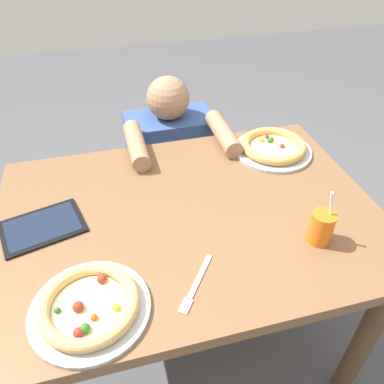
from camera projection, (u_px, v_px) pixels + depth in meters
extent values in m
plane|color=#4C4C51|center=(191.00, 337.00, 1.69)|extent=(8.00, 8.00, 0.00)
cube|color=brown|center=(190.00, 217.00, 1.23)|extent=(1.21, 0.88, 0.04)
cylinder|color=brown|center=(365.00, 339.00, 1.30)|extent=(0.07, 0.07, 0.71)
cylinder|color=brown|center=(51.00, 247.00, 1.63)|extent=(0.07, 0.07, 0.71)
cylinder|color=brown|center=(277.00, 206.00, 1.84)|extent=(0.07, 0.07, 0.71)
cylinder|color=#B7B7BC|center=(90.00, 309.00, 0.93)|extent=(0.30, 0.30, 0.01)
cylinder|color=beige|center=(90.00, 307.00, 0.93)|extent=(0.18, 0.18, 0.01)
torus|color=tan|center=(89.00, 304.00, 0.92)|extent=(0.25, 0.25, 0.03)
sphere|color=maroon|center=(102.00, 279.00, 0.98)|extent=(0.03, 0.03, 0.03)
sphere|color=maroon|center=(78.00, 307.00, 0.91)|extent=(0.03, 0.03, 0.03)
sphere|color=#2D6623|center=(85.00, 329.00, 0.87)|extent=(0.03, 0.03, 0.03)
sphere|color=#BF4C19|center=(94.00, 317.00, 0.89)|extent=(0.02, 0.02, 0.02)
sphere|color=maroon|center=(78.00, 333.00, 0.86)|extent=(0.02, 0.02, 0.02)
sphere|color=gold|center=(116.00, 307.00, 0.91)|extent=(0.02, 0.02, 0.02)
sphere|color=#2D6623|center=(57.00, 310.00, 0.91)|extent=(0.02, 0.02, 0.02)
cylinder|color=#B7B7BC|center=(273.00, 151.00, 1.49)|extent=(0.30, 0.30, 0.01)
cylinder|color=#EFD68C|center=(273.00, 148.00, 1.49)|extent=(0.19, 0.19, 0.01)
torus|color=tan|center=(273.00, 146.00, 1.48)|extent=(0.25, 0.25, 0.03)
sphere|color=brown|center=(267.00, 137.00, 1.53)|extent=(0.02, 0.02, 0.02)
sphere|color=#2D6623|center=(270.00, 140.00, 1.51)|extent=(0.02, 0.02, 0.02)
sphere|color=gold|center=(261.00, 140.00, 1.51)|extent=(0.02, 0.02, 0.02)
sphere|color=#BF4C19|center=(271.00, 139.00, 1.52)|extent=(0.02, 0.02, 0.02)
sphere|color=maroon|center=(282.00, 146.00, 1.48)|extent=(0.02, 0.02, 0.02)
cylinder|color=orange|center=(321.00, 227.00, 1.09)|extent=(0.07, 0.07, 0.10)
cylinder|color=white|center=(331.00, 205.00, 1.04)|extent=(0.03, 0.01, 0.09)
cube|color=silver|center=(200.00, 276.00, 1.02)|extent=(0.11, 0.14, 0.00)
cube|color=silver|center=(186.00, 306.00, 0.95)|extent=(0.05, 0.05, 0.00)
cube|color=black|center=(42.00, 227.00, 1.16)|extent=(0.28, 0.23, 0.01)
cube|color=#192338|center=(42.00, 226.00, 1.16)|extent=(0.24, 0.19, 0.00)
cylinder|color=#333847|center=(173.00, 208.00, 2.03)|extent=(0.31, 0.31, 0.45)
cube|color=#334C8C|center=(170.00, 147.00, 1.79)|extent=(0.39, 0.22, 0.31)
sphere|color=#A37556|center=(168.00, 98.00, 1.63)|extent=(0.19, 0.19, 0.19)
cylinder|color=#A37556|center=(136.00, 145.00, 1.47)|extent=(0.07, 0.28, 0.07)
cylinder|color=#A37556|center=(223.00, 133.00, 1.54)|extent=(0.07, 0.28, 0.07)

